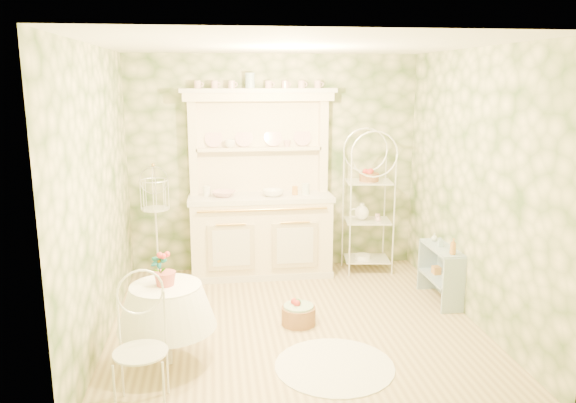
{
  "coord_description": "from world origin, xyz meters",
  "views": [
    {
      "loc": [
        -0.76,
        -5.16,
        2.41
      ],
      "look_at": [
        0.0,
        0.5,
        1.15
      ],
      "focal_mm": 35.0,
      "sensor_mm": 36.0,
      "label": 1
    }
  ],
  "objects": [
    {
      "name": "round_table",
      "position": [
        -1.19,
        -0.63,
        0.34
      ],
      "size": [
        0.76,
        0.76,
        0.67
      ],
      "primitive_type": "cylinder",
      "rotation": [
        0.0,
        0.0,
        -0.29
      ],
      "color": "white",
      "rests_on": "floor"
    },
    {
      "name": "cup_left",
      "position": [
        -0.55,
        1.68,
        1.61
      ],
      "size": [
        0.16,
        0.16,
        0.1
      ],
      "primitive_type": "imported",
      "rotation": [
        0.0,
        0.0,
        -0.27
      ],
      "color": "white",
      "rests_on": "kitchen_dresser"
    },
    {
      "name": "cafe_chair",
      "position": [
        -1.33,
        -1.29,
        0.42
      ],
      "size": [
        0.49,
        0.49,
        0.84
      ],
      "primitive_type": "cube",
      "rotation": [
        0.0,
        0.0,
        0.33
      ],
      "color": "white",
      "rests_on": "floor"
    },
    {
      "name": "floor",
      "position": [
        0.0,
        0.0,
        0.0
      ],
      "size": [
        3.6,
        3.6,
        0.0
      ],
      "primitive_type": "plane",
      "color": "#CBB580",
      "rests_on": "ground"
    },
    {
      "name": "kitchen_dresser",
      "position": [
        -0.2,
        1.52,
        1.15
      ],
      "size": [
        1.87,
        0.61,
        2.29
      ],
      "primitive_type": "cube",
      "color": "white",
      "rests_on": "floor"
    },
    {
      "name": "wall_left",
      "position": [
        -1.8,
        0.0,
        1.35
      ],
      "size": [
        3.6,
        3.6,
        0.0
      ],
      "primitive_type": "plane",
      "color": "beige",
      "rests_on": "floor"
    },
    {
      "name": "bottle_blue",
      "position": [
        1.67,
        0.43,
        0.65
      ],
      "size": [
        0.05,
        0.05,
        0.1
      ],
      "primitive_type": "imported",
      "rotation": [
        0.0,
        0.0,
        0.01
      ],
      "color": "#A1C1CF",
      "rests_on": "side_shelf"
    },
    {
      "name": "wall_front",
      "position": [
        0.0,
        -1.8,
        1.35
      ],
      "size": [
        3.6,
        3.6,
        0.0
      ],
      "primitive_type": "plane",
      "color": "beige",
      "rests_on": "floor"
    },
    {
      "name": "bowl_floral",
      "position": [
        -0.65,
        1.52,
        1.02
      ],
      "size": [
        0.36,
        0.36,
        0.07
      ],
      "primitive_type": "imported",
      "rotation": [
        0.0,
        0.0,
        -0.41
      ],
      "color": "white",
      "rests_on": "kitchen_dresser"
    },
    {
      "name": "wall_back",
      "position": [
        0.0,
        1.8,
        1.35
      ],
      "size": [
        3.6,
        3.6,
        0.0
      ],
      "primitive_type": "plane",
      "color": "beige",
      "rests_on": "floor"
    },
    {
      "name": "ceiling",
      "position": [
        0.0,
        0.0,
        2.7
      ],
      "size": [
        3.6,
        3.6,
        0.0
      ],
      "primitive_type": "plane",
      "color": "white",
      "rests_on": "floor"
    },
    {
      "name": "bottle_amber",
      "position": [
        1.68,
        0.14,
        0.68
      ],
      "size": [
        0.07,
        0.07,
        0.17
      ],
      "primitive_type": "imported",
      "rotation": [
        0.0,
        0.0,
        0.01
      ],
      "color": "#C58539",
      "rests_on": "side_shelf"
    },
    {
      "name": "floor_basket",
      "position": [
        0.04,
        0.0,
        0.12
      ],
      "size": [
        0.39,
        0.39,
        0.25
      ],
      "primitive_type": "cylinder",
      "rotation": [
        0.0,
        0.0,
        0.02
      ],
      "color": "#96673E",
      "rests_on": "floor"
    },
    {
      "name": "bakers_rack",
      "position": [
        1.15,
        1.5,
        0.92
      ],
      "size": [
        0.62,
        0.48,
        1.84
      ],
      "primitive_type": "cube",
      "rotation": [
        0.0,
        0.0,
        -0.13
      ],
      "color": "white",
      "rests_on": "floor"
    },
    {
      "name": "cup_right",
      "position": [
        0.15,
        1.68,
        1.61
      ],
      "size": [
        0.11,
        0.11,
        0.08
      ],
      "primitive_type": "imported",
      "rotation": [
        0.0,
        0.0,
        -0.28
      ],
      "color": "white",
      "rests_on": "kitchen_dresser"
    },
    {
      "name": "bottle_glass",
      "position": [
        1.68,
        0.64,
        0.65
      ],
      "size": [
        0.09,
        0.09,
        0.09
      ],
      "primitive_type": "imported",
      "rotation": [
        0.0,
        0.0,
        0.41
      ],
      "color": "silver",
      "rests_on": "side_shelf"
    },
    {
      "name": "potted_geranium",
      "position": [
        -1.23,
        -0.63,
        0.85
      ],
      "size": [
        0.17,
        0.14,
        0.27
      ],
      "primitive_type": "imported",
      "rotation": [
        0.0,
        0.0,
        -0.39
      ],
      "color": "#3F7238",
      "rests_on": "round_table"
    },
    {
      "name": "birdcage_stand",
      "position": [
        -1.45,
        1.39,
        0.74
      ],
      "size": [
        0.37,
        0.37,
        1.47
      ],
      "primitive_type": "cube",
      "rotation": [
        0.0,
        0.0,
        0.08
      ],
      "color": "white",
      "rests_on": "floor"
    },
    {
      "name": "bowl_white",
      "position": [
        -0.05,
        1.46,
        1.02
      ],
      "size": [
        0.29,
        0.29,
        0.08
      ],
      "primitive_type": "imported",
      "rotation": [
        0.0,
        0.0,
        -0.15
      ],
      "color": "white",
      "rests_on": "kitchen_dresser"
    },
    {
      "name": "wall_right",
      "position": [
        1.8,
        0.0,
        1.35
      ],
      "size": [
        3.6,
        3.6,
        0.0
      ],
      "primitive_type": "plane",
      "color": "beige",
      "rests_on": "floor"
    },
    {
      "name": "lace_rug",
      "position": [
        0.22,
        -0.88,
        0.0
      ],
      "size": [
        1.35,
        1.35,
        0.01
      ],
      "primitive_type": "cylinder",
      "rotation": [
        0.0,
        0.0,
        0.42
      ],
      "color": "white",
      "rests_on": "floor"
    },
    {
      "name": "side_shelf",
      "position": [
        1.68,
        0.41,
        0.3
      ],
      "size": [
        0.3,
        0.71,
        0.59
      ],
      "primitive_type": "cube",
      "rotation": [
        0.0,
        0.0,
        -0.06
      ],
      "color": "#9AB3C3",
      "rests_on": "floor"
    }
  ]
}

